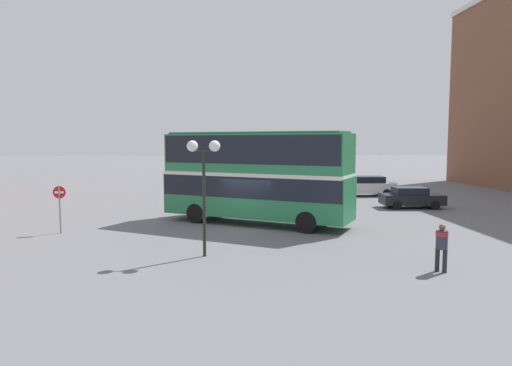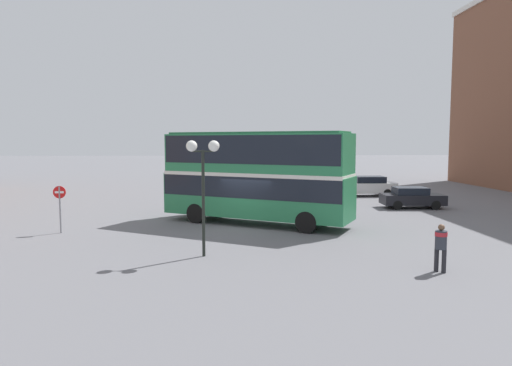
{
  "view_description": "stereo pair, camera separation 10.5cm",
  "coord_description": "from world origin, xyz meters",
  "px_view_note": "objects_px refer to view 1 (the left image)",
  "views": [
    {
      "loc": [
        -0.86,
        -23.37,
        4.45
      ],
      "look_at": [
        0.65,
        0.84,
        2.22
      ],
      "focal_mm": 32.0,
      "sensor_mm": 36.0,
      "label": 1
    },
    {
      "loc": [
        -0.76,
        -23.38,
        4.45
      ],
      "look_at": [
        0.65,
        0.84,
        2.22
      ],
      "focal_mm": 32.0,
      "sensor_mm": 36.0,
      "label": 2
    }
  ],
  "objects_px": {
    "pedestrian_foreground": "(442,243)",
    "parked_car_kerb_near": "(411,197)",
    "parked_car_kerb_far": "(367,186)",
    "street_lamp_twin_globe": "(204,162)",
    "no_entry_sign": "(60,202)",
    "double_decker_bus": "(256,172)"
  },
  "relations": [
    {
      "from": "parked_car_kerb_far",
      "to": "street_lamp_twin_globe",
      "type": "bearing_deg",
      "value": 57.38
    },
    {
      "from": "double_decker_bus",
      "to": "parked_car_kerb_near",
      "type": "xyz_separation_m",
      "value": [
        10.72,
        5.27,
        -2.11
      ]
    },
    {
      "from": "pedestrian_foreground",
      "to": "street_lamp_twin_globe",
      "type": "bearing_deg",
      "value": -64.45
    },
    {
      "from": "double_decker_bus",
      "to": "parked_car_kerb_far",
      "type": "bearing_deg",
      "value": 80.24
    },
    {
      "from": "double_decker_bus",
      "to": "pedestrian_foreground",
      "type": "xyz_separation_m",
      "value": [
        5.73,
        -9.41,
        -1.81
      ]
    },
    {
      "from": "street_lamp_twin_globe",
      "to": "pedestrian_foreground",
      "type": "bearing_deg",
      "value": -17.97
    },
    {
      "from": "pedestrian_foreground",
      "to": "no_entry_sign",
      "type": "bearing_deg",
      "value": -72.73
    },
    {
      "from": "parked_car_kerb_near",
      "to": "parked_car_kerb_far",
      "type": "relative_size",
      "value": 0.9
    },
    {
      "from": "pedestrian_foreground",
      "to": "street_lamp_twin_globe",
      "type": "distance_m",
      "value": 8.97
    },
    {
      "from": "pedestrian_foreground",
      "to": "double_decker_bus",
      "type": "bearing_deg",
      "value": -105.14
    },
    {
      "from": "parked_car_kerb_far",
      "to": "no_entry_sign",
      "type": "bearing_deg",
      "value": 36.02
    },
    {
      "from": "double_decker_bus",
      "to": "street_lamp_twin_globe",
      "type": "relative_size",
      "value": 2.27
    },
    {
      "from": "no_entry_sign",
      "to": "parked_car_kerb_near",
      "type": "bearing_deg",
      "value": 19.26
    },
    {
      "from": "double_decker_bus",
      "to": "street_lamp_twin_globe",
      "type": "xyz_separation_m",
      "value": [
        -2.42,
        -6.77,
        0.85
      ]
    },
    {
      "from": "pedestrian_foreground",
      "to": "no_entry_sign",
      "type": "xyz_separation_m",
      "value": [
        -15.35,
        7.57,
        0.53
      ]
    },
    {
      "from": "double_decker_bus",
      "to": "no_entry_sign",
      "type": "height_order",
      "value": "double_decker_bus"
    },
    {
      "from": "parked_car_kerb_far",
      "to": "no_entry_sign",
      "type": "relative_size",
      "value": 1.98
    },
    {
      "from": "pedestrian_foreground",
      "to": "parked_car_kerb_near",
      "type": "distance_m",
      "value": 15.51
    },
    {
      "from": "double_decker_bus",
      "to": "street_lamp_twin_globe",
      "type": "distance_m",
      "value": 7.24
    },
    {
      "from": "pedestrian_foreground",
      "to": "street_lamp_twin_globe",
      "type": "height_order",
      "value": "street_lamp_twin_globe"
    },
    {
      "from": "double_decker_bus",
      "to": "parked_car_kerb_near",
      "type": "height_order",
      "value": "double_decker_bus"
    },
    {
      "from": "pedestrian_foreground",
      "to": "parked_car_kerb_near",
      "type": "bearing_deg",
      "value": -155.25
    }
  ]
}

